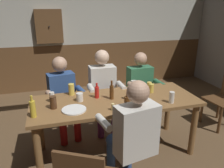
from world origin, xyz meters
TOP-DOWN VIEW (x-y plane):
  - ground_plane at (0.00, 0.00)m, footprint 7.47×7.47m
  - back_wall_upper at (0.00, 2.71)m, footprint 6.23×0.12m
  - back_wall_wainscot at (0.00, 2.71)m, footprint 6.23×0.12m
  - dining_table at (0.00, -0.01)m, footprint 2.07×0.81m
  - person_0 at (-0.61, 0.62)m, footprint 0.56×0.57m
  - person_1 at (0.00, 0.64)m, footprint 0.53×0.52m
  - person_2 at (0.62, 0.62)m, footprint 0.54×0.51m
  - person_3 at (-0.01, -0.65)m, footprint 0.59×0.58m
  - table_candle at (-0.12, -0.29)m, footprint 0.04×0.04m
  - condiment_caddy at (0.29, -0.30)m, footprint 0.14×0.10m
  - plate_0 at (-0.54, -0.17)m, footprint 0.28×0.28m
  - bottle_0 at (-0.04, 0.02)m, footprint 0.05×0.05m
  - bottle_1 at (0.04, -0.33)m, footprint 0.07×0.07m
  - bottle_2 at (-0.21, 0.11)m, footprint 0.06×0.06m
  - bottle_3 at (-0.96, -0.22)m, footprint 0.06×0.06m
  - pint_glass_0 at (0.53, 0.09)m, footprint 0.07×0.07m
  - pint_glass_1 at (-0.51, 0.30)m, footprint 0.08×0.08m
  - pint_glass_2 at (-0.44, 0.06)m, footprint 0.08×0.08m
  - pint_glass_3 at (0.62, -0.29)m, footprint 0.06×0.06m
  - pint_glass_4 at (0.35, 0.26)m, footprint 0.08×0.08m
  - pint_glass_5 at (0.17, -0.07)m, footprint 0.06×0.06m
  - pint_glass_6 at (-0.75, -0.06)m, footprint 0.07×0.07m
  - pint_glass_7 at (-0.76, 0.13)m, footprint 0.06×0.06m
  - pint_glass_8 at (0.56, 0.20)m, footprint 0.06×0.06m
  - wall_dart_cabinet at (-0.70, 2.58)m, footprint 0.56×0.15m

SIDE VIEW (x-z plane):
  - ground_plane at x=0.00m, z-range 0.00..0.00m
  - back_wall_wainscot at x=0.00m, z-range 0.00..1.04m
  - person_2 at x=0.62m, z-range 0.06..1.25m
  - person_0 at x=-0.61m, z-range 0.06..1.26m
  - dining_table at x=0.00m, z-range 0.28..1.04m
  - person_3 at x=-0.01m, z-range 0.07..1.31m
  - person_1 at x=0.00m, z-range 0.07..1.33m
  - plate_0 at x=-0.54m, z-range 0.77..0.78m
  - condiment_caddy at x=0.29m, z-range 0.77..0.82m
  - table_candle at x=-0.12m, z-range 0.77..0.85m
  - pint_glass_2 at x=-0.44m, z-range 0.77..0.87m
  - pint_glass_8 at x=0.56m, z-range 0.77..0.87m
  - pint_glass_0 at x=0.53m, z-range 0.77..0.89m
  - pint_glass_7 at x=-0.76m, z-range 0.77..0.89m
  - pint_glass_4 at x=0.35m, z-range 0.77..0.89m
  - pint_glass_3 at x=0.62m, z-range 0.77..0.90m
  - pint_glass_5 at x=0.17m, z-range 0.77..0.91m
  - pint_glass_6 at x=-0.75m, z-range 0.77..0.91m
  - pint_glass_1 at x=-0.51m, z-range 0.77..0.91m
  - bottle_2 at x=-0.21m, z-range 0.75..0.94m
  - bottle_1 at x=0.04m, z-range 0.74..0.96m
  - bottle_3 at x=-0.96m, z-range 0.74..0.98m
  - bottle_0 at x=-0.04m, z-range 0.74..0.98m
  - wall_dart_cabinet at x=-0.70m, z-range 1.11..1.81m
  - back_wall_upper at x=0.00m, z-range 1.04..2.57m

